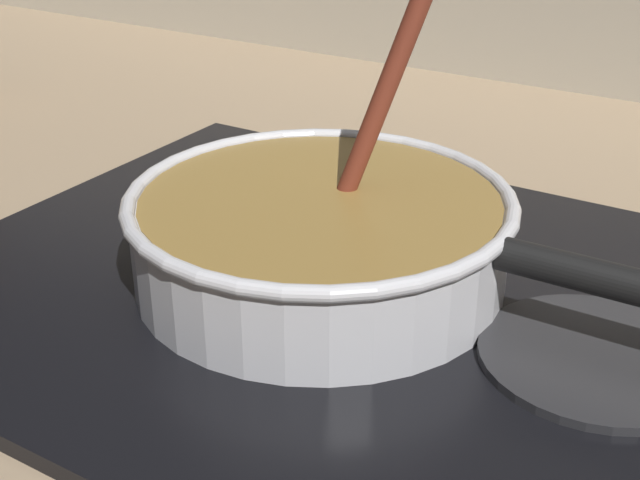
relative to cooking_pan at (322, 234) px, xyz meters
name	(u,v)px	position (x,y,z in m)	size (l,w,h in m)	color
ground	(52,412)	(-0.09, -0.18, -0.07)	(2.40, 1.60, 0.04)	#9E8466
hob_plate	(320,286)	(0.00, 0.00, -0.04)	(0.56, 0.48, 0.01)	black
burner_ring	(320,274)	(0.00, 0.00, -0.03)	(0.18, 0.18, 0.01)	#592D0C
spare_burner	(596,357)	(0.20, 0.00, -0.03)	(0.14, 0.14, 0.01)	#262628
cooking_pan	(322,234)	(0.00, 0.00, 0.00)	(0.43, 0.27, 0.26)	silver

